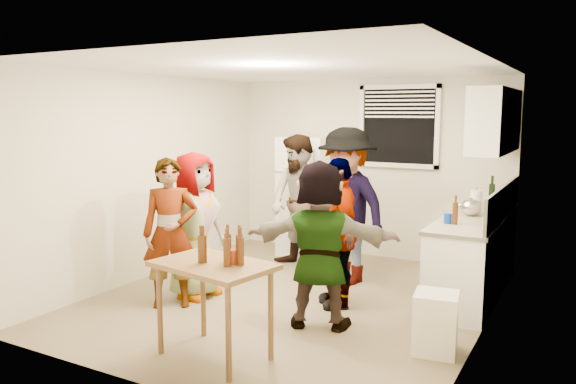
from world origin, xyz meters
The scene contains 23 objects.
room centered at (0.00, 0.00, 0.00)m, with size 4.00×4.50×2.50m, color beige, non-canonical shape.
window centered at (0.45, 2.21, 1.85)m, with size 1.12×0.10×1.06m, color white, non-canonical shape.
refrigerator centered at (-0.75, 1.88, 0.85)m, with size 0.70×0.70×1.70m, color white.
counter_lower centered at (1.70, 1.15, 0.43)m, with size 0.60×2.20×0.86m, color white.
countertop centered at (1.70, 1.15, 0.88)m, with size 0.64×2.22×0.04m, color #C1B39B.
backsplash centered at (1.99, 1.15, 1.08)m, with size 0.03×2.20×0.36m, color #A8A39A.
upper_cabinets centered at (1.83, 1.35, 1.95)m, with size 0.34×1.60×0.70m, color white.
kettle centered at (1.65, 1.15, 0.90)m, with size 0.26×0.21×0.21m, color silver, non-canonical shape.
paper_towel centered at (1.68, 1.26, 0.90)m, with size 0.13×0.13×0.27m, color white.
wine_bottle centered at (1.75, 1.86, 0.90)m, with size 0.07×0.07×0.28m, color black.
beer_bottle_counter centered at (1.60, 0.58, 0.90)m, with size 0.06×0.06×0.22m, color #47230C.
blue_cup centered at (1.53, 0.58, 0.90)m, with size 0.08×0.08×0.11m, color #0A31BD.
picture_frame centered at (1.92, 1.45, 0.97)m, with size 0.02×0.18×0.15m, color gold.
trash_bin centered at (1.73, -0.60, 0.25)m, with size 0.36×0.36×0.53m, color white.
serving_table centered at (0.13, -1.58, 0.00)m, with size 0.97×0.64×0.81m, color brown, non-canonical shape.
beer_bottle_table centered at (0.29, -1.62, 0.81)m, with size 0.06×0.06×0.23m, color #47230C.
red_cup centered at (0.28, -1.53, 0.81)m, with size 0.09×0.09×0.12m, color #AB3715.
guest_grey centered at (-0.99, -0.40, 0.00)m, with size 0.79×1.62×0.51m, color gray.
guest_stripe centered at (-1.02, -0.78, 0.00)m, with size 0.58×1.58×0.38m, color #141933.
guest_back_left centered at (-0.50, 1.13, 0.00)m, with size 0.86×1.76×0.67m, color brown.
guest_back_right centered at (0.26, 0.90, 0.00)m, with size 1.21×1.87×0.69m, color #444349.
guest_black centered at (0.51, 0.09, 0.00)m, with size 0.93×1.58×0.39m, color black.
guest_orange centered at (0.60, -0.54, 0.00)m, with size 1.49×1.61×0.48m, color #E1A256.
Camera 1 is at (2.84, -5.22, 2.05)m, focal length 35.00 mm.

